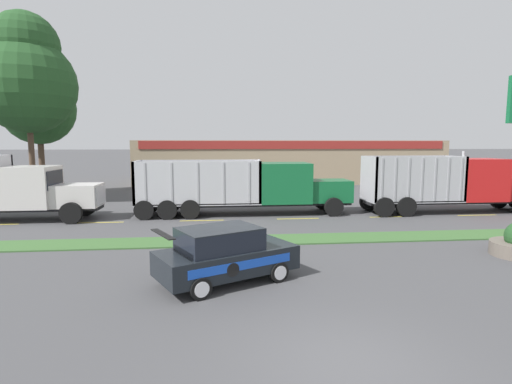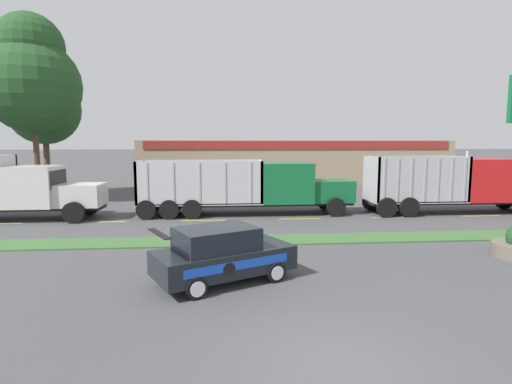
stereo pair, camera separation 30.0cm
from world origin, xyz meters
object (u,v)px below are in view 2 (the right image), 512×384
dump_truck_trail (13,191)px  rally_car (222,254)px  dump_truck_mid (265,188)px  dump_truck_far_right (467,185)px

dump_truck_trail → rally_car: (11.49, -11.02, -0.76)m
rally_car → dump_truck_mid: bearing=77.5°
dump_truck_mid → rally_car: dump_truck_mid is taller
dump_truck_mid → dump_truck_far_right: size_ratio=1.20×
dump_truck_trail → dump_truck_far_right: (26.44, 0.14, 0.09)m
dump_truck_mid → dump_truck_trail: (-14.10, -0.74, 0.05)m
dump_truck_trail → dump_truck_far_right: bearing=0.3°
dump_truck_mid → dump_truck_far_right: bearing=-2.8°
dump_truck_trail → rally_car: size_ratio=2.45×
dump_truck_trail → dump_truck_mid: bearing=3.0°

